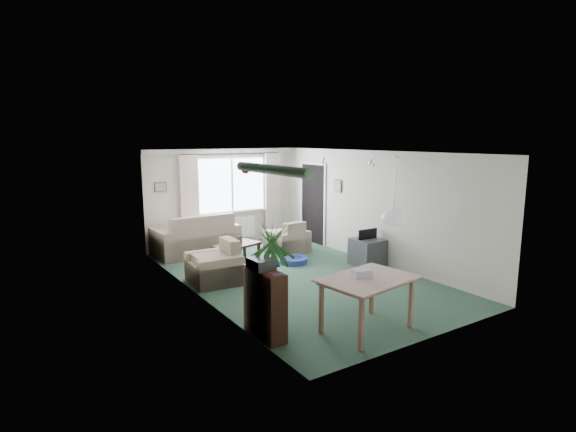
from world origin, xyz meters
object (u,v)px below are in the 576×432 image
bookshelf (265,303)px  sofa (196,234)px  coffee_table (237,254)px  tv_cube (367,252)px  armchair_corner (287,236)px  pet_bed (293,260)px  houseplant (273,276)px  dining_table (367,305)px  armchair_left (214,262)px

bookshelf → sofa: bearing=79.7°
coffee_table → tv_cube: tv_cube is taller
tv_cube → coffee_table: bearing=146.3°
armchair_corner → pet_bed: (-0.40, -0.87, -0.32)m
sofa → coffee_table: bearing=104.0°
sofa → tv_cube: bearing=129.4°
houseplant → dining_table: houseplant is taller
bookshelf → pet_bed: (2.32, 2.81, -0.41)m
dining_table → houseplant: bearing=146.6°
armchair_left → pet_bed: size_ratio=1.48×
armchair_corner → tv_cube: bearing=111.5°
sofa → armchair_corner: (1.85, -1.05, -0.09)m
pet_bed → coffee_table: bearing=150.1°
armchair_left → dining_table: 3.25m
sofa → pet_bed: sofa is taller
coffee_table → tv_cube: (2.27, -1.58, 0.06)m
armchair_left → bookshelf: 2.52m
armchair_corner → pet_bed: bearing=63.1°
armchair_corner → coffee_table: armchair_corner is taller
coffee_table → dining_table: size_ratio=0.82×
coffee_table → tv_cube: bearing=-34.9°
dining_table → tv_cube: (2.26, 2.45, -0.09)m
armchair_corner → pet_bed: armchair_corner is taller
houseplant → armchair_left: bearing=86.4°
bookshelf → tv_cube: size_ratio=1.50×
dining_table → tv_cube: dining_table is taller
coffee_table → dining_table: dining_table is taller
coffee_table → pet_bed: (1.05, -0.60, -0.16)m
bookshelf → houseplant: bearing=27.4°
armchair_corner → pet_bed: 1.01m
coffee_table → pet_bed: size_ratio=1.61×
armchair_corner → armchair_left: (-2.38, -1.19, 0.02)m
pet_bed → tv_cube: bearing=-38.8°
armchair_left → houseplant: bearing=-0.8°
armchair_corner → houseplant: bearing=52.3°
dining_table → pet_bed: 3.60m
dining_table → pet_bed: dining_table is taller
dining_table → pet_bed: (1.04, 3.43, -0.31)m
tv_cube → armchair_left: bearing=169.5°
armchair_corner → bookshelf: bearing=51.1°
armchair_corner → dining_table: bearing=69.0°
sofa → armchair_left: 2.30m
armchair_left → tv_cube: (3.20, -0.67, -0.12)m
bookshelf → dining_table: size_ratio=0.78×
armchair_left → bookshelf: bearing=-5.0°
houseplant → pet_bed: houseplant is taller
sofa → bookshelf: sofa is taller
tv_cube → pet_bed: (-1.22, 0.98, -0.22)m
coffee_table → houseplant: size_ratio=0.62×
armchair_corner → dining_table: (-1.44, -4.30, -0.01)m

